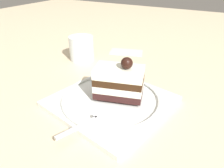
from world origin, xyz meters
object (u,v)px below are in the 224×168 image
dessert_plate (112,100)px  fork (87,121)px  drink_glass_far (82,50)px  folded_napkin (126,52)px  cake_slice (119,81)px

dessert_plate → fork: fork is taller
dessert_plate → drink_glass_far: bearing=-129.8°
folded_napkin → drink_glass_far: bearing=-37.7°
dessert_plate → drink_glass_far: drink_glass_far is taller
drink_glass_far → folded_napkin: drink_glass_far is taller
fork → drink_glass_far: drink_glass_far is taller
fork → cake_slice: bearing=175.4°
cake_slice → dessert_plate: bearing=-35.4°
dessert_plate → fork: 0.09m
drink_glass_far → folded_napkin: (-0.12, 0.09, -0.03)m
cake_slice → folded_napkin: (-0.27, -0.11, -0.05)m
fork → drink_glass_far: 0.32m
dessert_plate → folded_napkin: size_ratio=2.36×
fork → folded_napkin: (-0.37, -0.10, -0.02)m
dessert_plate → cake_slice: cake_slice is taller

